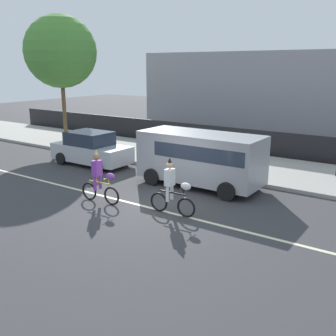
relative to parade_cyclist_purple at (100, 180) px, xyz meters
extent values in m
plane|color=#38383A|center=(1.90, 1.07, -0.84)|extent=(80.00, 80.00, 0.00)
cube|color=beige|center=(1.90, 0.57, -0.84)|extent=(36.00, 0.14, 0.01)
cube|color=#9E9B93|center=(1.90, 7.57, -0.77)|extent=(60.00, 5.00, 0.15)
cube|color=black|center=(1.90, 10.47, -0.14)|extent=(40.00, 0.08, 1.40)
torus|color=black|center=(0.51, 0.03, -0.51)|extent=(0.67, 0.10, 0.67)
torus|color=black|center=(-0.54, -0.03, -0.51)|extent=(0.67, 0.10, 0.67)
cylinder|color=#E5D84C|center=(-0.01, 0.00, -0.09)|extent=(0.97, 0.10, 0.05)
cylinder|color=#E5D84C|center=(-0.16, -0.01, 0.00)|extent=(0.04, 0.04, 0.18)
cylinder|color=#E5D84C|center=(0.41, 0.02, 0.02)|extent=(0.04, 0.04, 0.23)
cylinder|color=#E5D84C|center=(0.41, 0.02, 0.14)|extent=(0.06, 0.50, 0.03)
ellipsoid|color=purple|center=(0.49, 0.02, 0.21)|extent=(0.37, 0.22, 0.24)
cube|color=purple|center=(-0.11, -0.01, 0.42)|extent=(0.26, 0.33, 0.56)
sphere|color=#9E7051|center=(-0.11, -0.01, 0.82)|extent=(0.22, 0.22, 0.22)
cone|color=#E5D84C|center=(-0.11, -0.01, 1.00)|extent=(0.14, 0.14, 0.16)
cylinder|color=purple|center=(-0.11, -0.15, -0.13)|extent=(0.11, 0.11, 0.48)
cylinder|color=purple|center=(-0.12, 0.13, -0.13)|extent=(0.11, 0.11, 0.48)
torus|color=black|center=(3.29, 0.53, -0.51)|extent=(0.67, 0.10, 0.67)
torus|color=black|center=(2.24, 0.48, -0.51)|extent=(0.67, 0.10, 0.67)
cylinder|color=black|center=(2.77, 0.50, -0.09)|extent=(0.97, 0.10, 0.05)
cylinder|color=black|center=(2.62, 0.50, 0.00)|extent=(0.04, 0.04, 0.18)
cylinder|color=black|center=(3.18, 0.52, 0.02)|extent=(0.04, 0.04, 0.23)
cylinder|color=black|center=(3.18, 0.52, 0.14)|extent=(0.06, 0.50, 0.03)
ellipsoid|color=white|center=(3.27, 0.53, 0.21)|extent=(0.37, 0.22, 0.24)
cube|color=white|center=(2.67, 0.50, 0.42)|extent=(0.26, 0.33, 0.56)
sphere|color=tan|center=(2.67, 0.50, 0.82)|extent=(0.22, 0.22, 0.22)
cone|color=black|center=(2.67, 0.50, 1.00)|extent=(0.14, 0.14, 0.16)
cylinder|color=white|center=(2.67, 0.36, -0.13)|extent=(0.11, 0.11, 0.48)
cylinder|color=white|center=(2.66, 0.64, -0.13)|extent=(0.11, 0.11, 0.48)
cube|color=#99999E|center=(1.92, 3.77, 0.39)|extent=(5.00, 2.00, 1.90)
cube|color=#283342|center=(2.32, 3.77, 0.74)|extent=(3.90, 2.02, 0.56)
cylinder|color=black|center=(3.62, 2.77, -0.49)|extent=(0.70, 0.22, 0.70)
cylinder|color=black|center=(3.62, 4.77, -0.49)|extent=(0.70, 0.22, 0.70)
cylinder|color=black|center=(0.22, 2.77, -0.49)|extent=(0.70, 0.22, 0.70)
cylinder|color=black|center=(0.22, 4.77, -0.49)|extent=(0.70, 0.22, 0.70)
cube|color=#B7BABF|center=(-4.32, 3.84, -0.24)|extent=(4.10, 1.72, 0.80)
cube|color=#232D3D|center=(-4.42, 3.84, 0.48)|extent=(2.10, 1.58, 0.64)
cylinder|color=black|center=(-3.05, 2.98, -0.54)|extent=(0.60, 0.20, 0.60)
cylinder|color=black|center=(-3.05, 4.70, -0.54)|extent=(0.60, 0.20, 0.60)
cylinder|color=black|center=(-5.60, 2.98, -0.54)|extent=(0.60, 0.20, 0.60)
cylinder|color=black|center=(-5.60, 4.70, -0.54)|extent=(0.60, 0.20, 0.60)
cylinder|color=brown|center=(-9.69, 6.90, 1.28)|extent=(0.24, 0.24, 3.93)
sphere|color=#4C8C38|center=(-9.69, 6.90, 4.76)|extent=(4.33, 4.33, 4.33)
camera|label=1|loc=(9.60, -9.61, 3.93)|focal=42.00mm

